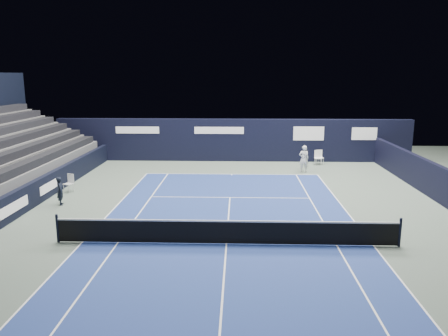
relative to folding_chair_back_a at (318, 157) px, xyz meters
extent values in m
plane|color=#4E5C52|center=(-6.05, -13.19, -0.59)|extent=(48.00, 48.00, 0.00)
cube|color=navy|center=(-6.05, -15.19, -0.58)|extent=(10.97, 23.77, 0.01)
cube|color=black|center=(4.45, -9.19, 0.31)|extent=(0.30, 22.00, 1.80)
cube|color=white|center=(0.00, -0.09, -0.11)|extent=(0.47, 0.45, 0.04)
cube|color=white|center=(0.00, 0.11, 0.17)|extent=(0.46, 0.04, 0.54)
cylinder|color=white|center=(0.19, 0.10, -0.35)|extent=(0.03, 0.03, 0.48)
cylinder|color=white|center=(-0.20, 0.09, -0.35)|extent=(0.03, 0.03, 0.48)
cylinder|color=white|center=(0.20, -0.27, -0.35)|extent=(0.03, 0.03, 0.48)
cylinder|color=white|center=(-0.19, -0.28, -0.35)|extent=(0.03, 0.03, 0.48)
cube|color=white|center=(0.19, 0.16, -0.12)|extent=(0.51, 0.49, 0.04)
cube|color=white|center=(0.15, 0.36, 0.16)|extent=(0.45, 0.11, 0.53)
cylinder|color=white|center=(0.35, 0.37, -0.35)|extent=(0.03, 0.03, 0.47)
cylinder|color=white|center=(-0.03, 0.31, -0.35)|extent=(0.03, 0.03, 0.47)
cylinder|color=white|center=(0.41, 0.02, -0.35)|extent=(0.03, 0.03, 0.47)
cylinder|color=white|center=(0.03, -0.05, -0.35)|extent=(0.03, 0.03, 0.47)
cube|color=silver|center=(-14.85, -7.96, -0.14)|extent=(0.56, 0.55, 0.04)
cube|color=silver|center=(-14.77, -7.78, 0.13)|extent=(0.41, 0.19, 0.51)
cylinder|color=silver|center=(-14.61, -7.87, -0.36)|extent=(0.02, 0.02, 0.45)
cylinder|color=silver|center=(-14.95, -7.73, -0.36)|extent=(0.02, 0.02, 0.45)
cylinder|color=silver|center=(-14.74, -8.19, -0.36)|extent=(0.02, 0.02, 0.45)
cylinder|color=silver|center=(-15.08, -8.05, -0.36)|extent=(0.02, 0.02, 0.45)
imported|color=black|center=(-14.30, -10.33, 0.11)|extent=(0.49, 0.59, 1.40)
cube|color=white|center=(-6.05, -3.31, -0.58)|extent=(10.97, 0.06, 0.00)
cube|color=white|center=(-0.57, -15.19, -0.58)|extent=(0.06, 23.77, 0.00)
cube|color=white|center=(-11.54, -15.19, -0.58)|extent=(0.06, 23.77, 0.00)
cube|color=white|center=(-1.94, -15.19, -0.58)|extent=(0.06, 23.77, 0.00)
cube|color=white|center=(-10.17, -15.19, -0.58)|extent=(0.06, 23.77, 0.00)
cube|color=white|center=(-6.05, -8.79, -0.58)|extent=(8.23, 0.06, 0.00)
cube|color=white|center=(-6.05, -15.19, -0.58)|extent=(0.06, 12.80, 0.00)
cube|color=white|center=(-6.05, -3.46, -0.58)|extent=(0.06, 0.30, 0.00)
cylinder|color=black|center=(0.35, -15.19, -0.04)|extent=(0.10, 0.10, 1.10)
cylinder|color=black|center=(-12.45, -15.19, -0.04)|extent=(0.10, 0.10, 1.10)
cube|color=black|center=(-6.05, -15.19, -0.13)|extent=(12.80, 0.03, 0.86)
cube|color=white|center=(-6.05, -15.19, 0.32)|extent=(12.80, 0.05, 0.06)
cube|color=black|center=(-6.05, 1.31, 0.96)|extent=(26.00, 0.60, 3.10)
cube|color=silver|center=(-13.05, 0.99, 1.71)|extent=(3.20, 0.02, 0.50)
cube|color=silver|center=(-7.05, 0.99, 1.71)|extent=(3.60, 0.02, 0.50)
cube|color=silver|center=(-0.55, 0.99, 1.51)|extent=(2.20, 0.02, 1.00)
cube|color=silver|center=(3.45, 0.99, 1.51)|extent=(1.80, 0.02, 0.90)
cube|color=black|center=(-15.55, -9.19, 0.01)|extent=(0.30, 22.00, 1.20)
cube|color=silver|center=(-15.38, -12.69, 0.01)|extent=(0.02, 2.40, 0.45)
cube|color=silver|center=(-15.38, -9.19, 0.01)|extent=(0.02, 2.00, 0.45)
cube|color=#4D4D4F|center=(-16.15, -8.19, 0.24)|extent=(0.90, 16.00, 1.65)
cube|color=#4A4A4C|center=(-17.05, -8.19, 0.46)|extent=(0.90, 16.00, 2.10)
cube|color=#555558|center=(-17.95, -8.19, 0.69)|extent=(0.90, 16.00, 2.55)
cube|color=black|center=(-16.15, -8.19, 1.26)|extent=(0.63, 15.20, 0.40)
cube|color=black|center=(-17.05, -8.19, 1.71)|extent=(0.63, 15.20, 0.40)
cube|color=black|center=(-17.95, -8.19, 2.16)|extent=(0.63, 15.20, 0.40)
imported|color=white|center=(-1.35, -2.44, 0.29)|extent=(0.67, 0.46, 1.76)
cylinder|color=black|center=(-1.50, -2.74, 0.46)|extent=(0.03, 0.29, 0.13)
torus|color=black|center=(-1.50, -2.99, 0.56)|extent=(0.30, 0.13, 0.29)
camera|label=1|loc=(-5.62, -30.62, 5.62)|focal=35.00mm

